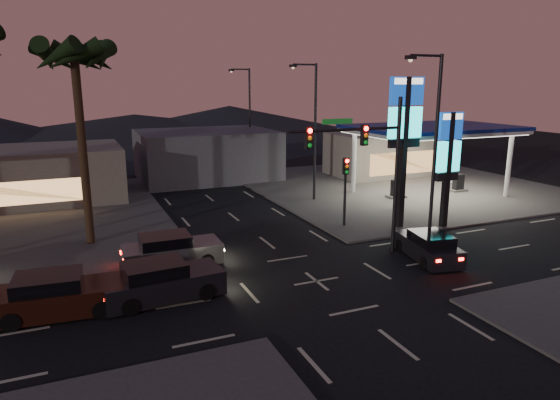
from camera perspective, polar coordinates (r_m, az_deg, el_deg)
name	(u,v)px	position (r m, az deg, el deg)	size (l,w,h in m)	color
ground	(317,281)	(22.67, 4.20, -9.25)	(140.00, 140.00, 0.00)	black
corner_lot_ne	(397,186)	(43.93, 13.22, 1.62)	(24.00, 24.00, 0.12)	#47443F
gas_station	(432,131)	(40.10, 17.00, 7.57)	(12.20, 8.20, 5.47)	silver
convenience_store	(384,154)	(48.76, 11.78, 5.14)	(10.00, 6.00, 4.00)	#726B5B
pylon_sign_tall	(405,123)	(30.26, 14.09, 8.57)	(2.20, 0.35, 9.00)	black
pylon_sign_short	(448,152)	(31.26, 18.70, 5.20)	(1.60, 0.35, 7.00)	black
traffic_signal_mast	(368,155)	(24.81, 10.05, 5.10)	(6.10, 0.39, 8.00)	black
pedestal_signal	(345,181)	(30.28, 7.49, 2.22)	(0.32, 0.39, 4.30)	black
streetlight_near	(432,144)	(25.77, 17.00, 6.12)	(2.14, 0.25, 10.00)	black
streetlight_mid	(313,124)	(36.62, 3.76, 8.62)	(2.14, 0.25, 10.00)	black
streetlight_far	(248,114)	(49.48, -3.70, 9.83)	(2.14, 0.25, 10.00)	black
palm_a	(75,67)	(28.07, -22.38, 13.86)	(4.41, 4.41, 10.86)	black
building_far_west	(6,177)	(41.31, -28.81, 2.33)	(16.00, 8.00, 4.00)	#726B5B
building_far_mid	(207,155)	(46.52, -8.39, 5.14)	(12.00, 9.00, 4.40)	#4C4C51
hill_right	(230,121)	(82.58, -5.77, 8.93)	(50.00, 50.00, 5.00)	black
hill_center	(135,128)	(79.43, -16.23, 7.94)	(60.00, 60.00, 4.00)	black
car_lane_a_front	(161,282)	(21.17, -13.42, -9.08)	(5.06, 2.41, 1.61)	black
car_lane_a_mid	(57,296)	(21.13, -24.15, -9.96)	(5.09, 2.43, 1.62)	black
car_lane_b_front	(171,251)	(24.81, -12.37, -5.72)	(4.84, 2.10, 1.56)	#5A5B5D
suv_station	(428,247)	(26.19, 16.59, -5.12)	(2.55, 4.46, 1.41)	black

